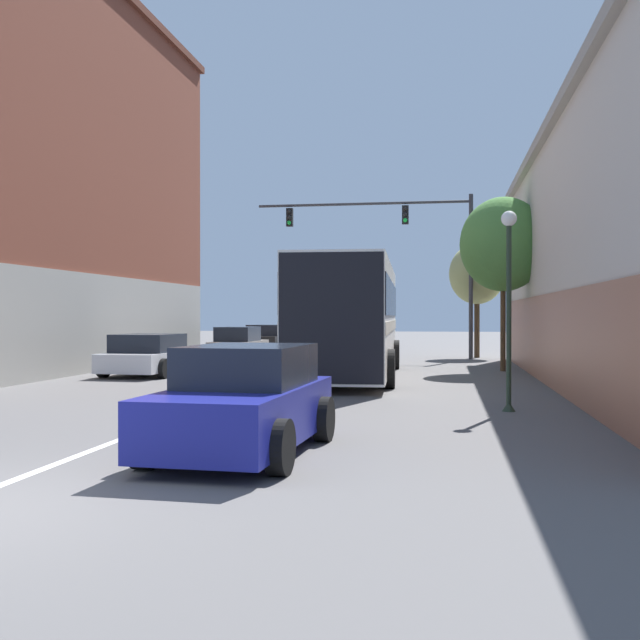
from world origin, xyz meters
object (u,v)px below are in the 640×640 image
Objects in this scene: hatchback_foreground at (244,402)px; street_tree_near at (503,245)px; bus at (351,314)px; traffic_signal_gantry at (406,240)px; parked_car_left_near at (150,356)px; parked_car_left_far at (270,339)px; street_lamp at (509,298)px; parked_car_left_mid at (239,343)px; street_tree_far at (477,274)px.

hatchback_foreground is 0.68× the size of street_tree_near.
traffic_signal_gantry is (1.17, 9.92, 3.22)m from bus.
parked_car_left_far is (0.05, 15.81, 0.04)m from parked_car_left_near.
parked_car_left_far is at bearing 15.61° from hatchback_foreground.
traffic_signal_gantry is 7.76m from street_tree_near.
bus is 16.64m from parked_car_left_far.
traffic_signal_gantry reaches higher than bus.
parked_car_left_near is 0.43× the size of traffic_signal_gantry.
street_lamp is (4.02, -7.56, 0.30)m from bus.
parked_car_left_mid is at bearing 2.57° from parked_car_left_near.
parked_car_left_far is 0.45× the size of traffic_signal_gantry.
parked_car_left_mid is (0.16, 9.51, 0.03)m from parked_car_left_near.
street_tree_far reaches higher than parked_car_left_far.
parked_car_left_near is (-6.20, -0.41, -1.28)m from bus.
street_tree_near is (4.71, 3.07, 2.32)m from bus.
street_tree_far is at bearing 93.66° from street_tree_near.
traffic_signal_gantry is at bearing 117.33° from street_tree_near.
parked_car_left_far is at bearing 131.38° from street_tree_near.
street_tree_near is (10.87, -12.33, 3.56)m from parked_car_left_far.
traffic_signal_gantry is at bearing -32.01° from parked_car_left_near.
parked_car_left_mid is 0.70× the size of street_tree_near.
street_tree_far is at bearing -23.28° from bus.
bus is 10.49m from traffic_signal_gantry.
street_tree_near is at bearing -62.67° from traffic_signal_gantry.
street_lamp is at bearing -150.75° from parked_car_left_far.
parked_car_left_far is 11.62m from street_tree_far.
traffic_signal_gantry is (7.22, 0.81, 4.47)m from parked_car_left_mid.
street_tree_far reaches higher than hatchback_foreground.
hatchback_foreground is at bearing -99.71° from street_tree_far.
hatchback_foreground is at bearing -92.62° from traffic_signal_gantry.
street_tree_far is (10.36, -4.34, 3.01)m from parked_car_left_far.
parked_car_left_mid is at bearing -169.17° from street_tree_far.
street_tree_far is at bearing 89.44° from street_lamp.
hatchback_foreground is at bearing -106.21° from street_tree_near.
street_tree_far is (0.18, 18.62, 1.47)m from street_lamp.
street_tree_near is at bearing -13.25° from hatchback_foreground.
parked_car_left_mid is at bearing -173.56° from traffic_signal_gantry.
parked_car_left_near is 9.51m from parked_car_left_mid.
street_tree_near is at bearing -118.31° from parked_car_left_mid.
hatchback_foreground reaches higher than parked_car_left_mid.
hatchback_foreground is 28.75m from parked_car_left_far.
hatchback_foreground is 1.00× the size of parked_car_left_near.
street_lamp is at bearing -147.89° from parked_car_left_mid.
street_tree_near reaches higher than bus.
traffic_signal_gantry is at bearing 99.25° from street_lamp.
traffic_signal_gantry reaches higher than street_tree_near.
bus is 2.77× the size of parked_car_left_mid.
traffic_signal_gantry is (1.03, 22.57, 4.42)m from hatchback_foreground.
street_tree_far is (-0.51, 7.99, -0.55)m from street_tree_near.
hatchback_foreground is 22.62m from parked_car_left_mid.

